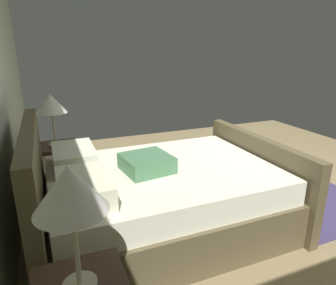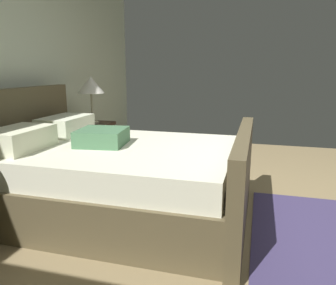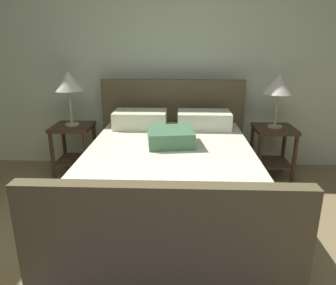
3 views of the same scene
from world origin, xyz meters
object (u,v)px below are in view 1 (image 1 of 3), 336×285
(nightstand_right, at_px, (58,161))
(bed, at_px, (158,196))
(table_lamp_right, at_px, (51,105))
(table_lamp_left, at_px, (70,192))

(nightstand_right, bearing_deg, bed, -144.53)
(nightstand_right, height_order, table_lamp_right, table_lamp_right)
(bed, relative_size, nightstand_right, 3.71)
(bed, bearing_deg, table_lamp_right, 35.47)
(bed, distance_m, nightstand_right, 1.41)
(table_lamp_right, bearing_deg, bed, -144.53)
(bed, distance_m, table_lamp_left, 1.59)
(bed, relative_size, table_lamp_right, 3.83)
(table_lamp_left, bearing_deg, table_lamp_right, -0.02)
(nightstand_right, relative_size, table_lamp_right, 1.03)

